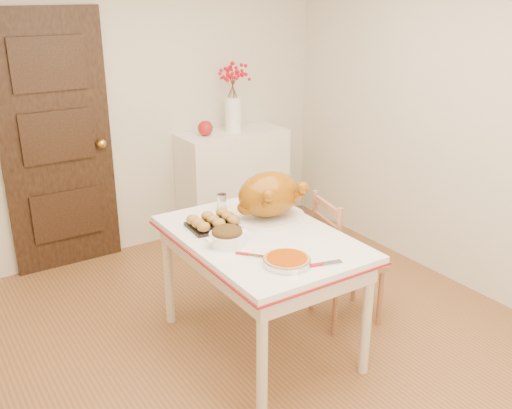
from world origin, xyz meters
TOP-DOWN VIEW (x-y plane):
  - floor at (0.00, 0.00)m, footprint 3.50×4.00m
  - wall_back at (0.00, 2.00)m, footprint 3.50×0.00m
  - wall_right at (1.75, 0.00)m, footprint 0.00×4.00m
  - door_back at (-0.70, 1.97)m, footprint 0.85×0.06m
  - sideboard at (0.78, 1.78)m, footprint 0.97×0.43m
  - kitchen_table at (-0.02, 0.10)m, footprint 0.89×1.31m
  - chair_oak at (0.66, 0.07)m, footprint 0.48×0.48m
  - berry_vase at (0.80, 1.78)m, footprint 0.33×0.33m
  - apple at (0.51, 1.78)m, footprint 0.13×0.13m
  - turkey_platter at (0.16, 0.28)m, footprint 0.58×0.51m
  - pumpkin_pie at (-0.12, -0.31)m, footprint 0.34×0.34m
  - stuffing_dish at (-0.26, 0.10)m, footprint 0.32×0.28m
  - rolls_tray at (-0.20, 0.36)m, footprint 0.32×0.26m
  - pie_server at (0.03, -0.42)m, footprint 0.24×0.12m
  - carving_knife at (-0.21, -0.13)m, footprint 0.18×0.20m
  - drinking_glass at (-0.01, 0.60)m, footprint 0.07×0.07m
  - shaker_pair at (0.28, 0.62)m, footprint 0.10×0.06m

SIDE VIEW (x-z plane):
  - floor at x=0.00m, z-range 0.00..0.00m
  - kitchen_table at x=-0.02m, z-range 0.00..0.78m
  - chair_oak at x=0.66m, z-range 0.00..0.91m
  - sideboard at x=0.78m, z-range 0.00..0.97m
  - pie_server at x=0.03m, z-range 0.78..0.79m
  - carving_knife at x=-0.21m, z-range 0.78..0.79m
  - pumpkin_pie at x=-0.12m, z-range 0.78..0.84m
  - rolls_tray at x=-0.20m, z-range 0.78..0.86m
  - shaker_pair at x=0.28m, z-range 0.78..0.87m
  - stuffing_dish at x=-0.26m, z-range 0.78..0.89m
  - drinking_glass at x=-0.01m, z-range 0.78..0.89m
  - turkey_platter at x=0.16m, z-range 0.78..1.09m
  - door_back at x=-0.70m, z-range 0.00..2.06m
  - apple at x=0.51m, z-range 0.97..1.10m
  - wall_back at x=0.00m, z-range 0.00..2.50m
  - wall_right at x=1.75m, z-range 0.00..2.50m
  - berry_vase at x=0.80m, z-range 0.97..1.60m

